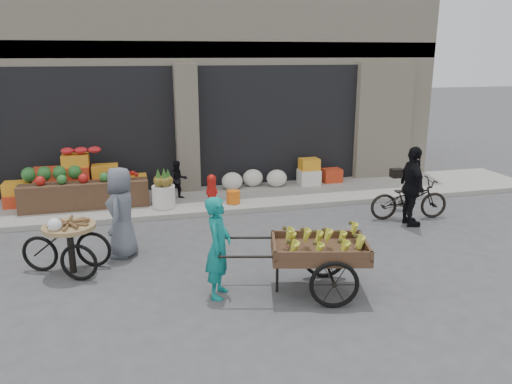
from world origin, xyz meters
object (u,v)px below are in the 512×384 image
object	(u,v)px
pineapple_bin	(164,196)
seated_person	(178,180)
bicycle	(409,199)
vendor_grey	(121,212)
banana_cart	(316,247)
vendor_woman	(218,247)
tricycle_cart	(70,241)
cyclist	(412,187)
fire_hydrant	(212,188)
orange_bucket	(233,197)

from	to	relation	value
pineapple_bin	seated_person	bearing A→B (deg)	56.31
pineapple_bin	bicycle	xyz separation A→B (m)	(5.15, -1.83, 0.08)
vendor_grey	bicycle	xyz separation A→B (m)	(6.05, 0.56, -0.36)
banana_cart	vendor_woman	distance (m)	1.45
vendor_woman	tricycle_cart	distance (m)	2.62
banana_cart	tricycle_cart	distance (m)	4.00
tricycle_cart	seated_person	bearing A→B (deg)	79.31
seated_person	bicycle	distance (m)	5.34
banana_cart	vendor_woman	world-z (taller)	vendor_woman
seated_person	banana_cart	size ratio (longest dim) A/B	0.36
bicycle	seated_person	bearing A→B (deg)	70.88
vendor_woman	cyclist	world-z (taller)	cyclist
pineapple_bin	vendor_grey	xyz separation A→B (m)	(-0.90, -2.39, 0.44)
seated_person	banana_cart	bearing A→B (deg)	-83.94
fire_hydrant	vendor_grey	size ratio (longest dim) A/B	0.44
cyclist	seated_person	bearing A→B (deg)	66.09
pineapple_bin	vendor_grey	distance (m)	2.59
orange_bucket	bicycle	bearing A→B (deg)	-25.98
vendor_woman	tricycle_cart	size ratio (longest dim) A/B	1.06
vendor_woman	banana_cart	bearing A→B (deg)	-75.82
orange_bucket	banana_cart	xyz separation A→B (m)	(0.30, -4.50, 0.46)
vendor_grey	cyclist	world-z (taller)	cyclist
fire_hydrant	seated_person	size ratio (longest dim) A/B	0.76
seated_person	tricycle_cart	xyz separation A→B (m)	(-2.13, -3.54, -0.02)
orange_bucket	tricycle_cart	xyz separation A→B (m)	(-3.33, -2.84, 0.30)
pineapple_bin	seated_person	world-z (taller)	seated_person
orange_bucket	vendor_woman	bearing A→B (deg)	-104.89
seated_person	bicycle	xyz separation A→B (m)	(4.75, -2.43, -0.13)
fire_hydrant	vendor_grey	world-z (taller)	vendor_grey
bicycle	orange_bucket	bearing A→B (deg)	71.99
vendor_grey	cyclist	distance (m)	5.85
vendor_woman	tricycle_cart	bearing A→B (deg)	81.68
vendor_grey	pineapple_bin	bearing A→B (deg)	175.31
vendor_woman	cyclist	bearing A→B (deg)	-40.44
cyclist	bicycle	bearing A→B (deg)	-18.59
vendor_grey	cyclist	bearing A→B (deg)	107.58
orange_bucket	bicycle	size ratio (longest dim) A/B	0.19
fire_hydrant	vendor_grey	xyz separation A→B (m)	(-2.00, -2.34, 0.31)
vendor_grey	seated_person	bearing A→B (deg)	172.46
cyclist	vendor_woman	bearing A→B (deg)	123.28
seated_person	cyclist	distance (m)	5.36
banana_cart	bicycle	world-z (taller)	banana_cart
seated_person	banana_cart	world-z (taller)	seated_person
banana_cart	pineapple_bin	bearing A→B (deg)	126.64
seated_person	fire_hydrant	bearing A→B (deg)	-52.88
pineapple_bin	tricycle_cart	world-z (taller)	tricycle_cart
orange_bucket	banana_cart	bearing A→B (deg)	-86.23
vendor_grey	fire_hydrant	bearing A→B (deg)	155.45
tricycle_cart	cyclist	xyz separation A→B (m)	(6.68, 0.71, 0.28)
tricycle_cart	orange_bucket	bearing A→B (deg)	60.82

